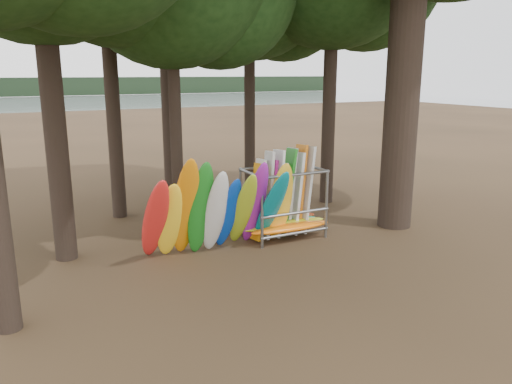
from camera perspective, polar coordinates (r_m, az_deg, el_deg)
name	(u,v)px	position (r m, az deg, el deg)	size (l,w,h in m)	color
ground	(264,250)	(14.97, 0.95, -6.62)	(120.00, 120.00, 0.00)	#47331E
lake	(57,112)	(72.92, -21.77, 8.54)	(160.00, 160.00, 0.00)	gray
far_shore	(33,87)	(122.65, -24.13, 10.92)	(160.00, 4.00, 4.00)	black
kayak_row	(222,210)	(14.37, -3.89, -2.08)	(4.69, 2.03, 3.12)	red
storage_rack	(283,204)	(15.96, 3.09, -1.43)	(3.01, 1.52, 2.91)	slate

